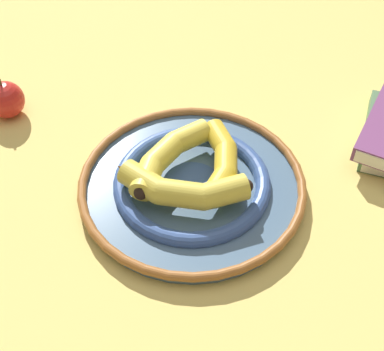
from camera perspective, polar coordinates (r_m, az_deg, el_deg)
name	(u,v)px	position (r m, az deg, el deg)	size (l,w,h in m)	color
ground_plane	(197,211)	(0.80, 0.53, -3.84)	(2.80, 2.80, 0.00)	#E5CC6B
decorative_bowl	(192,184)	(0.82, 0.00, -0.96)	(0.35, 0.35, 0.03)	slate
banana_a	(180,189)	(0.77, -1.31, -1.44)	(0.21, 0.09, 0.04)	gold
banana_b	(221,163)	(0.80, 3.16, 1.31)	(0.08, 0.17, 0.03)	gold
banana_c	(169,154)	(0.82, -2.51, 2.31)	(0.09, 0.19, 0.04)	yellow
apple	(6,100)	(1.00, -19.24, 7.65)	(0.06, 0.06, 0.08)	red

